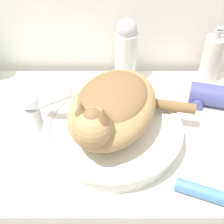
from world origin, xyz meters
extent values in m
cube|color=white|center=(0.00, 0.27, 0.42)|extent=(0.91, 0.54, 0.83)
cylinder|color=silver|center=(0.03, 0.23, 0.85)|extent=(0.34, 0.34, 0.05)
torus|color=silver|center=(0.03, 0.23, 0.88)|extent=(0.36, 0.36, 0.02)
ellipsoid|color=tan|center=(0.03, 0.23, 0.94)|extent=(0.29, 0.34, 0.11)
ellipsoid|color=brown|center=(0.03, 0.23, 0.97)|extent=(0.23, 0.26, 0.05)
sphere|color=tan|center=(-0.02, 0.12, 0.98)|extent=(0.09, 0.09, 0.09)
sphere|color=brown|center=(-0.02, 0.12, 1.00)|extent=(0.05, 0.05, 0.05)
cone|color=brown|center=(-0.04, 0.13, 1.03)|extent=(0.03, 0.03, 0.03)
cone|color=brown|center=(0.01, 0.11, 1.03)|extent=(0.03, 0.03, 0.03)
cylinder|color=brown|center=(0.15, 0.29, 0.90)|extent=(0.20, 0.07, 0.03)
cylinder|color=silver|center=(-0.18, 0.26, 0.87)|extent=(0.04, 0.04, 0.08)
cylinder|color=silver|center=(-0.13, 0.25, 0.94)|extent=(0.13, 0.04, 0.09)
sphere|color=silver|center=(-0.18, 0.26, 0.94)|extent=(0.06, 0.06, 0.06)
cylinder|color=silver|center=(0.34, 0.50, 0.90)|extent=(0.06, 0.06, 0.15)
cylinder|color=#B7B7BC|center=(0.34, 0.50, 0.99)|extent=(0.02, 0.02, 0.02)
cylinder|color=#B7B7BC|center=(0.35, 0.50, 1.01)|extent=(0.04, 0.01, 0.01)
cylinder|color=silver|center=(0.07, 0.50, 0.91)|extent=(0.07, 0.07, 0.16)
sphere|color=#B7B7BC|center=(0.07, 0.50, 1.01)|extent=(0.06, 0.06, 0.06)
cylinder|color=#4C7FB2|center=(0.24, 0.05, 0.85)|extent=(0.15, 0.08, 0.03)
cylinder|color=#474C8C|center=(0.34, 0.36, 0.86)|extent=(0.18, 0.11, 0.06)
cylinder|color=#474C8C|center=(0.28, 0.38, 0.85)|extent=(0.05, 0.09, 0.03)
camera|label=1|loc=(0.03, -0.33, 1.44)|focal=50.00mm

